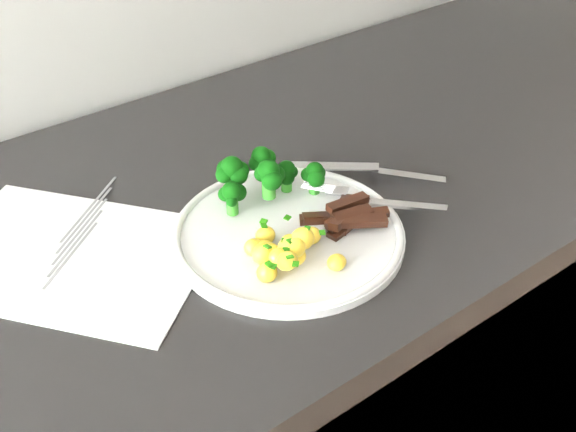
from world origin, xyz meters
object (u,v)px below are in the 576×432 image
Objects in this scene: recipe_paper at (71,256)px; plate at (288,233)px; broccoli at (263,174)px; beef_strips at (347,216)px; fork at (377,200)px; knife at (387,174)px; potatoes at (284,250)px.

recipe_paper is 1.36× the size of plate.
broccoli reaches higher than recipe_paper.
recipe_paper is 3.72× the size of beef_strips.
fork is (0.31, -0.14, 0.02)m from recipe_paper.
recipe_paper is 2.73× the size of broccoli.
beef_strips is at bearing -28.04° from recipe_paper.
beef_strips is at bearing -64.06° from broccoli.
broccoli reaches higher than fork.
fork is 0.99× the size of knife.
plate is 0.11m from fork.
plate is at bearing 168.33° from fork.
potatoes is 0.66× the size of knife.
broccoli is 1.31× the size of potatoes.
recipe_paper is 0.22m from broccoli.
broccoli is 0.12m from potatoes.
plate is at bearing -102.81° from broccoli.
beef_strips is (0.26, -0.14, 0.02)m from recipe_paper.
potatoes is (-0.05, -0.11, -0.02)m from broccoli.
fork is (0.14, 0.02, -0.01)m from potatoes.
potatoes reaches higher than recipe_paper.
knife is at bearing -14.57° from recipe_paper.
potatoes is 1.04× the size of beef_strips.
beef_strips is at bearing -157.09° from knife.
plate is 2.00× the size of broccoli.
recipe_paper is 3.59× the size of potatoes.
knife is at bearing 15.77° from potatoes.
recipe_paper is at bearing 168.02° from broccoli.
beef_strips is (0.06, -0.03, 0.01)m from plate.
plate is 1.76× the size of fork.
beef_strips is 0.05m from fork.
fork is at bearing -144.22° from knife.
broccoli is 0.88× the size of fork.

